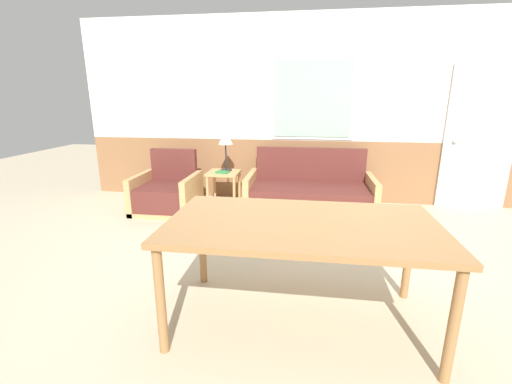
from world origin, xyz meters
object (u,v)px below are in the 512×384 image
at_px(armchair, 167,194).
at_px(table_lamp, 226,140).
at_px(couch, 309,195).
at_px(dining_table, 302,231).
at_px(side_table, 224,179).

distance_m(armchair, table_lamp, 1.12).
xyz_separation_m(couch, dining_table, (-0.08, -2.48, 0.45)).
height_order(armchair, dining_table, armchair).
height_order(armchair, side_table, armchair).
height_order(couch, armchair, couch).
relative_size(couch, table_lamp, 3.04).
bearing_deg(side_table, couch, -0.71).
distance_m(side_table, dining_table, 2.76).
bearing_deg(side_table, table_lamp, 74.08).
bearing_deg(dining_table, armchair, 130.24).
distance_m(couch, table_lamp, 1.41).
bearing_deg(table_lamp, dining_table, -66.44).
bearing_deg(table_lamp, side_table, -105.92).
distance_m(side_table, table_lamp, 0.56).
bearing_deg(table_lamp, couch, -4.41).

